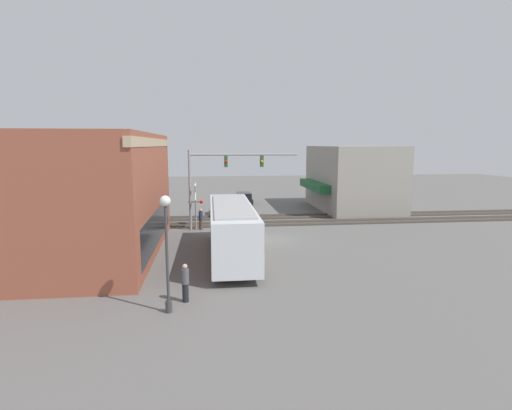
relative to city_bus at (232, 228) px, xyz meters
name	(u,v)px	position (x,y,z in m)	size (l,w,h in m)	color
ground_plane	(267,240)	(4.19, -2.80, -1.84)	(120.00, 120.00, 0.00)	#605E5B
brick_building	(78,195)	(1.77, 9.50, 1.96)	(15.50, 9.68, 7.60)	brown
shop_building	(352,178)	(17.23, -13.85, 1.53)	(12.20, 8.37, 6.76)	gray
city_bus	(232,228)	(0.00, 0.00, 0.00)	(11.36, 2.59, 3.33)	silver
traffic_signal_gantry	(222,171)	(8.20, 0.30, 2.99)	(0.42, 8.84, 6.52)	gray
crossing_signal	(196,202)	(8.35, 2.47, 0.46)	(1.41, 1.18, 3.81)	gray
streetlamp	(167,244)	(-8.03, 3.06, 1.09)	(0.44, 0.44, 4.91)	#38383A
rail_track_near	(257,223)	(10.19, -2.80, -1.81)	(2.60, 60.00, 0.15)	#332D28
rail_track_far	(253,217)	(13.39, -2.80, -1.81)	(2.60, 60.00, 0.15)	#332D28
parked_car_red	(224,208)	(15.02, 0.00, -1.12)	(4.69, 1.82, 1.54)	#B21E19
parked_car_black	(244,199)	(22.12, -2.60, -1.20)	(4.33, 1.82, 1.37)	black
pedestrian_by_lamp	(185,283)	(-6.96, 2.44, -0.95)	(0.34, 0.34, 1.74)	black
pedestrian_at_crossing	(201,219)	(8.33, 2.09, -0.95)	(0.34, 0.34, 1.73)	#473828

